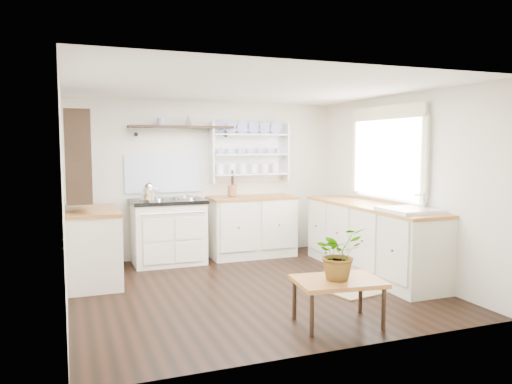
% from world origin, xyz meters
% --- Properties ---
extents(floor, '(4.00, 3.80, 0.01)m').
position_xyz_m(floor, '(0.00, 0.00, 0.00)').
color(floor, black).
rests_on(floor, ground).
extents(wall_back, '(4.00, 0.02, 2.30)m').
position_xyz_m(wall_back, '(0.00, 1.90, 1.15)').
color(wall_back, beige).
rests_on(wall_back, ground).
extents(wall_right, '(0.02, 3.80, 2.30)m').
position_xyz_m(wall_right, '(2.00, 0.00, 1.15)').
color(wall_right, beige).
rests_on(wall_right, ground).
extents(wall_left, '(0.02, 3.80, 2.30)m').
position_xyz_m(wall_left, '(-2.00, 0.00, 1.15)').
color(wall_left, beige).
rests_on(wall_left, ground).
extents(ceiling, '(4.00, 3.80, 0.01)m').
position_xyz_m(ceiling, '(0.00, 0.00, 2.30)').
color(ceiling, white).
rests_on(ceiling, wall_back).
extents(window, '(0.08, 1.55, 1.22)m').
position_xyz_m(window, '(1.95, 0.15, 1.56)').
color(window, white).
rests_on(window, wall_right).
extents(aga_cooker, '(1.01, 0.70, 0.94)m').
position_xyz_m(aga_cooker, '(-0.65, 1.57, 0.46)').
color(aga_cooker, white).
rests_on(aga_cooker, floor).
extents(back_cabinets, '(1.27, 0.63, 0.90)m').
position_xyz_m(back_cabinets, '(0.60, 1.60, 0.46)').
color(back_cabinets, beige).
rests_on(back_cabinets, floor).
extents(right_cabinets, '(0.62, 2.43, 0.90)m').
position_xyz_m(right_cabinets, '(1.70, 0.10, 0.46)').
color(right_cabinets, beige).
rests_on(right_cabinets, floor).
extents(belfast_sink, '(0.55, 0.60, 0.45)m').
position_xyz_m(belfast_sink, '(1.70, -0.65, 0.80)').
color(belfast_sink, white).
rests_on(belfast_sink, right_cabinets).
extents(left_cabinets, '(0.62, 1.13, 0.90)m').
position_xyz_m(left_cabinets, '(-1.70, 0.90, 0.46)').
color(left_cabinets, beige).
rests_on(left_cabinets, floor).
extents(plate_rack, '(1.20, 0.22, 0.90)m').
position_xyz_m(plate_rack, '(0.65, 1.86, 1.56)').
color(plate_rack, white).
rests_on(plate_rack, wall_back).
extents(high_shelf, '(1.50, 0.29, 0.16)m').
position_xyz_m(high_shelf, '(-0.40, 1.78, 1.91)').
color(high_shelf, black).
rests_on(high_shelf, wall_back).
extents(left_shelving, '(0.28, 0.80, 1.05)m').
position_xyz_m(left_shelving, '(-1.84, 0.90, 1.55)').
color(left_shelving, black).
rests_on(left_shelving, wall_left).
extents(kettle, '(0.18, 0.18, 0.22)m').
position_xyz_m(kettle, '(-0.93, 1.45, 1.04)').
color(kettle, silver).
rests_on(kettle, aga_cooker).
extents(utensil_crock, '(0.13, 0.13, 0.16)m').
position_xyz_m(utensil_crock, '(0.32, 1.68, 0.99)').
color(utensil_crock, '#955536').
rests_on(utensil_crock, back_cabinets).
extents(center_table, '(0.85, 0.65, 0.43)m').
position_xyz_m(center_table, '(0.35, -1.38, 0.38)').
color(center_table, brown).
rests_on(center_table, floor).
extents(potted_plant, '(0.50, 0.46, 0.49)m').
position_xyz_m(potted_plant, '(0.35, -1.38, 0.67)').
color(potted_plant, '#3F7233').
rests_on(potted_plant, center_table).
extents(floor_rug, '(0.70, 0.94, 0.02)m').
position_xyz_m(floor_rug, '(1.01, -0.38, 0.01)').
color(floor_rug, olive).
rests_on(floor_rug, floor).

